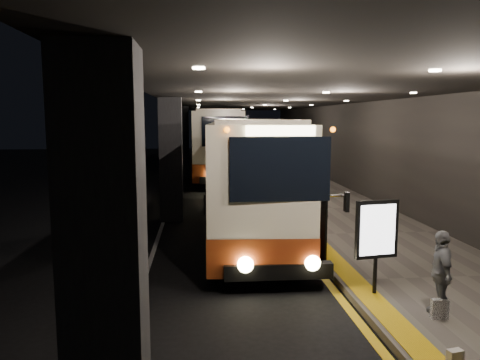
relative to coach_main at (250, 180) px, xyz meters
name	(u,v)px	position (x,y,z in m)	size (l,w,h in m)	color
ground	(218,250)	(-1.11, -2.01, -1.70)	(90.00, 90.00, 0.00)	black
lane_line_white	(166,214)	(-2.91, 2.99, -1.69)	(0.12, 50.00, 0.01)	silver
kerb_stripe_yellow	(273,213)	(1.24, 2.99, -1.69)	(0.18, 50.00, 0.01)	gold
sidewalk	(333,210)	(3.64, 2.99, -1.62)	(4.50, 50.00, 0.15)	#514C44
tactile_strip	(285,209)	(1.74, 2.99, -1.54)	(0.50, 50.00, 0.01)	gold
terminal_wall	(391,136)	(5.89, 2.99, 1.30)	(0.10, 50.00, 6.00)	black
support_columns	(171,160)	(-2.61, 1.99, 0.50)	(0.80, 24.80, 4.40)	black
canopy	(278,94)	(1.39, 2.99, 2.90)	(9.00, 50.00, 0.40)	black
coach_main	(250,180)	(0.00, 0.00, 0.00)	(3.00, 11.46, 3.54)	beige
coach_second	(220,146)	(-0.30, 14.85, 0.24)	(3.34, 12.96, 4.04)	beige
passenger_boarding	(319,212)	(1.88, -1.55, -0.76)	(0.58, 0.38, 1.58)	#CD6098
passenger_waiting_grey	(441,273)	(2.66, -7.11, -0.77)	(0.91, 0.47, 1.56)	#54565A
bag_polka	(440,309)	(2.59, -7.27, -1.37)	(0.29, 0.12, 0.35)	black
bag_plain	(455,359)	(1.96, -8.88, -1.42)	(0.22, 0.13, 0.27)	beige
info_sign	(377,231)	(1.89, -6.02, -0.25)	(0.91, 0.27, 1.92)	black
stanchion_post	(324,234)	(1.64, -3.09, -1.05)	(0.05, 0.05, 0.99)	black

